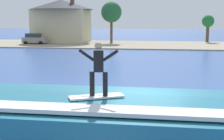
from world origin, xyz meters
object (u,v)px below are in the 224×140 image
object	(u,v)px
surfboard	(96,97)
tree_tall_bare	(208,22)
wave_crest	(96,120)
tree_short_bushy	(111,12)
surfer	(99,66)
car_near_shore	(35,39)
house_with_chimney	(62,18)

from	to	relation	value
surfboard	tree_tall_bare	bearing A→B (deg)	77.50
wave_crest	tree_tall_bare	bearing A→B (deg)	77.36
wave_crest	tree_tall_bare	world-z (taller)	tree_tall_bare
tree_short_bushy	surfboard	bearing A→B (deg)	-82.09
surfer	tree_tall_bare	bearing A→B (deg)	77.59
surfboard	surfer	distance (m)	1.01
car_near_shore	house_with_chimney	xyz separation A→B (m)	(2.99, 5.29, 3.40)
surfboard	surfer	world-z (taller)	surfer
car_near_shore	house_with_chimney	size ratio (longest dim) A/B	0.35
tree_tall_bare	surfer	bearing A→B (deg)	-102.41
wave_crest	tree_tall_bare	size ratio (longest dim) A/B	2.01
surfer	house_with_chimney	bearing A→B (deg)	108.90
house_with_chimney	surfboard	bearing A→B (deg)	-71.19
wave_crest	car_near_shore	xyz separation A→B (m)	(-18.03, 38.82, 0.21)
wave_crest	surfer	bearing A→B (deg)	-58.84
surfboard	tree_short_bushy	world-z (taller)	tree_short_bushy
wave_crest	surfboard	distance (m)	0.89
wave_crest	tree_tall_bare	distance (m)	48.44
wave_crest	tree_tall_bare	xyz separation A→B (m)	(10.58, 47.18, 2.89)
tree_short_bushy	car_near_shore	bearing A→B (deg)	-161.24
surfboard	tree_short_bushy	xyz separation A→B (m)	(-6.00, 43.18, 3.69)
surfboard	car_near_shore	size ratio (longest dim) A/B	0.46
surfboard	car_near_shore	world-z (taller)	car_near_shore
house_with_chimney	tree_short_bushy	bearing A→B (deg)	-7.38
tree_tall_bare	house_with_chimney	bearing A→B (deg)	-173.17
car_near_shore	surfboard	bearing A→B (deg)	-65.14
car_near_shore	house_with_chimney	world-z (taller)	house_with_chimney
house_with_chimney	tree_short_bushy	xyz separation A→B (m)	(9.11, -1.18, 0.93)
wave_crest	house_with_chimney	distance (m)	46.75
tree_tall_bare	tree_short_bushy	size ratio (longest dim) A/B	0.69
car_near_shore	tree_short_bushy	bearing A→B (deg)	18.76
car_near_shore	tree_short_bushy	distance (m)	13.50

